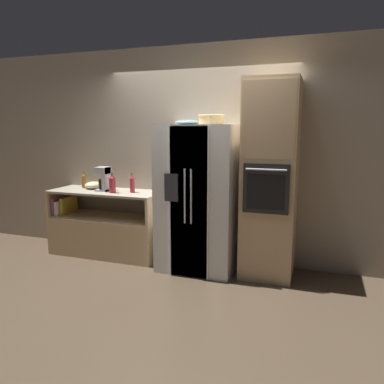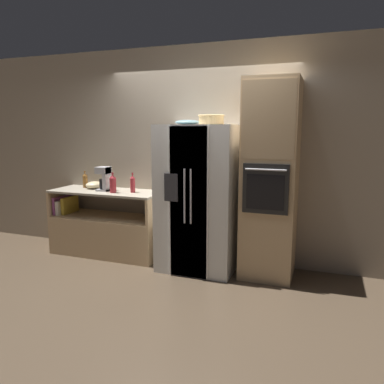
% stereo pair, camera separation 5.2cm
% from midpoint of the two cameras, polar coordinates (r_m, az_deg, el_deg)
% --- Properties ---
extents(ground_plane, '(20.00, 20.00, 0.00)m').
position_cam_midpoint_polar(ground_plane, '(4.88, -0.05, -11.31)').
color(ground_plane, '#4C3D2D').
extents(wall_back, '(12.00, 0.06, 2.80)m').
position_cam_midpoint_polar(wall_back, '(4.96, 1.64, 5.68)').
color(wall_back, tan).
rests_on(wall_back, ground_plane).
extents(counter_left, '(1.56, 0.60, 0.90)m').
position_cam_midpoint_polar(counter_left, '(5.40, -12.56, -5.84)').
color(counter_left, tan).
rests_on(counter_left, ground_plane).
extents(refrigerator, '(0.93, 0.77, 1.79)m').
position_cam_midpoint_polar(refrigerator, '(4.61, 1.36, -0.96)').
color(refrigerator, white).
rests_on(refrigerator, ground_plane).
extents(wall_oven, '(0.61, 0.68, 2.30)m').
position_cam_midpoint_polar(wall_oven, '(4.44, 12.13, 1.75)').
color(wall_oven, tan).
rests_on(wall_oven, ground_plane).
extents(wicker_basket, '(0.31, 0.31, 0.11)m').
position_cam_midpoint_polar(wicker_basket, '(4.40, 3.30, 11.02)').
color(wicker_basket, tan).
rests_on(wicker_basket, refrigerator).
extents(fruit_bowl, '(0.31, 0.31, 0.06)m').
position_cam_midpoint_polar(fruit_bowl, '(4.62, -0.36, 10.58)').
color(fruit_bowl, '#668C99').
rests_on(fruit_bowl, refrigerator).
extents(bottle_tall, '(0.09, 0.09, 0.27)m').
position_cam_midpoint_polar(bottle_tall, '(5.07, -11.69, 1.29)').
color(bottle_tall, maroon).
rests_on(bottle_tall, counter_left).
extents(bottle_short, '(0.07, 0.07, 0.27)m').
position_cam_midpoint_polar(bottle_short, '(5.04, -8.74, 1.26)').
color(bottle_short, maroon).
rests_on(bottle_short, counter_left).
extents(bottle_wide, '(0.07, 0.07, 0.24)m').
position_cam_midpoint_polar(bottle_wide, '(5.61, -15.72, 1.76)').
color(bottle_wide, brown).
rests_on(bottle_wide, counter_left).
extents(mixing_bowl, '(0.25, 0.25, 0.10)m').
position_cam_midpoint_polar(mixing_bowl, '(5.49, -14.36, 1.05)').
color(mixing_bowl, beige).
rests_on(mixing_bowl, counter_left).
extents(coffee_maker, '(0.16, 0.18, 0.33)m').
position_cam_midpoint_polar(coffee_maker, '(5.24, -12.90, 2.13)').
color(coffee_maker, '#B2B2B7').
rests_on(coffee_maker, counter_left).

